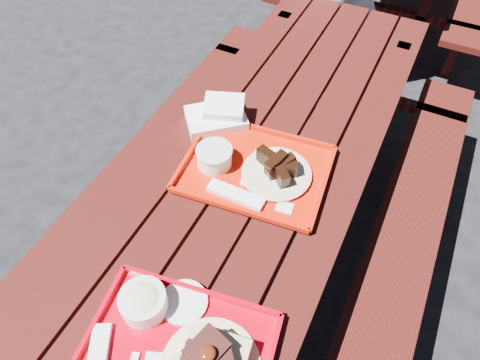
{
  "coord_description": "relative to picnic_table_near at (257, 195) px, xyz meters",
  "views": [
    {
      "loc": [
        0.39,
        -0.93,
        1.9
      ],
      "look_at": [
        0.0,
        -0.15,
        0.82
      ],
      "focal_mm": 32.0,
      "sensor_mm": 36.0,
      "label": 1
    }
  ],
  "objects": [
    {
      "name": "ground",
      "position": [
        0.0,
        0.0,
        -0.56
      ],
      "size": [
        60.0,
        60.0,
        0.0
      ],
      "primitive_type": "plane",
      "color": "black",
      "rests_on": "ground"
    },
    {
      "name": "picnic_table_near",
      "position": [
        0.0,
        0.0,
        0.0
      ],
      "size": [
        1.41,
        2.4,
        0.75
      ],
      "color": "#3F0E0C",
      "rests_on": "ground"
    },
    {
      "name": "near_tray",
      "position": [
        0.08,
        -0.68,
        0.23
      ],
      "size": [
        0.54,
        0.45,
        0.15
      ],
      "color": "#BF0012",
      "rests_on": "picnic_table_near"
    },
    {
      "name": "far_tray",
      "position": [
        -0.0,
        -0.05,
        0.22
      ],
      "size": [
        0.53,
        0.44,
        0.08
      ],
      "color": "red",
      "rests_on": "picnic_table_near"
    },
    {
      "name": "white_cloth",
      "position": [
        -0.23,
        0.12,
        0.23
      ],
      "size": [
        0.27,
        0.26,
        0.09
      ],
      "color": "white",
      "rests_on": "picnic_table_near"
    }
  ]
}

